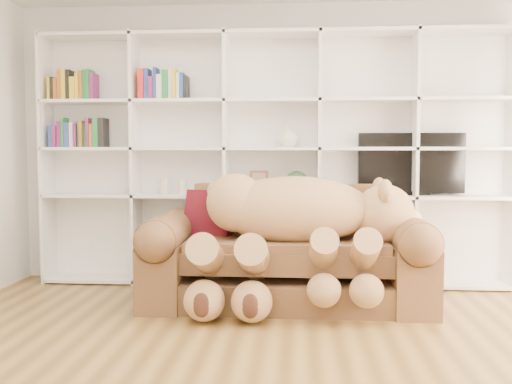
{
  "coord_description": "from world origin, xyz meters",
  "views": [
    {
      "loc": [
        0.24,
        -3.1,
        1.27
      ],
      "look_at": [
        -0.11,
        1.63,
        0.93
      ],
      "focal_mm": 40.0,
      "sensor_mm": 36.0,
      "label": 1
    }
  ],
  "objects": [
    {
      "name": "picture_frame",
      "position": [
        -0.13,
        2.3,
        0.98
      ],
      "size": [
        0.18,
        0.05,
        0.22
      ],
      "primitive_type": "cube",
      "rotation": [
        0.0,
        0.0,
        0.15
      ],
      "color": "brown",
      "rests_on": "bookshelf"
    },
    {
      "name": "tv",
      "position": [
        1.3,
        2.35,
        1.15
      ],
      "size": [
        0.99,
        0.18,
        0.58
      ],
      "color": "black",
      "rests_on": "bookshelf"
    },
    {
      "name": "green_vase",
      "position": [
        0.23,
        2.3,
        0.98
      ],
      "size": [
        0.23,
        0.23,
        0.23
      ],
      "primitive_type": "sphere",
      "color": "#2A522E",
      "rests_on": "bookshelf"
    },
    {
      "name": "wall_front",
      "position": [
        0.0,
        -2.5,
        1.35
      ],
      "size": [
        5.0,
        0.02,
        2.7
      ],
      "primitive_type": "cube",
      "color": "white",
      "rests_on": "floor"
    },
    {
      "name": "bookshelf",
      "position": [
        -0.24,
        2.36,
        1.31
      ],
      "size": [
        4.43,
        0.35,
        2.4
      ],
      "color": "white",
      "rests_on": "floor"
    },
    {
      "name": "figurine_tall",
      "position": [
        -1.04,
        2.3,
        0.95
      ],
      "size": [
        0.1,
        0.1,
        0.16
      ],
      "primitive_type": "cylinder",
      "rotation": [
        0.0,
        0.0,
        0.33
      ],
      "color": "silver",
      "rests_on": "bookshelf"
    },
    {
      "name": "snow_globe",
      "position": [
        -0.54,
        2.3,
        0.92
      ],
      "size": [
        0.1,
        0.1,
        0.1
      ],
      "primitive_type": "sphere",
      "color": "white",
      "rests_on": "bookshelf"
    },
    {
      "name": "teddy_bear",
      "position": [
        0.23,
        1.45,
        0.7
      ],
      "size": [
        1.86,
        0.99,
        1.08
      ],
      "rotation": [
        0.0,
        0.0,
        0.09
      ],
      "color": "tan",
      "rests_on": "sofa"
    },
    {
      "name": "wall_back",
      "position": [
        0.0,
        2.5,
        1.35
      ],
      "size": [
        5.0,
        0.02,
        2.7
      ],
      "primitive_type": "cube",
      "color": "white",
      "rests_on": "floor"
    },
    {
      "name": "shelf_vase",
      "position": [
        0.14,
        2.3,
        1.42
      ],
      "size": [
        0.24,
        0.24,
        0.21
      ],
      "primitive_type": "imported",
      "rotation": [
        0.0,
        0.0,
        -0.19
      ],
      "color": "silver",
      "rests_on": "bookshelf"
    },
    {
      "name": "throw_pillow",
      "position": [
        -0.53,
        1.81,
        0.71
      ],
      "size": [
        0.48,
        0.36,
        0.45
      ],
      "primitive_type": "cube",
      "rotation": [
        -0.24,
        0.0,
        -0.31
      ],
      "color": "#4F0D16",
      "rests_on": "sofa"
    },
    {
      "name": "figurine_short",
      "position": [
        -0.87,
        2.3,
        0.93
      ],
      "size": [
        0.1,
        0.1,
        0.13
      ],
      "primitive_type": "cylinder",
      "rotation": [
        0.0,
        0.0,
        -0.38
      ],
      "color": "silver",
      "rests_on": "bookshelf"
    },
    {
      "name": "sofa",
      "position": [
        0.15,
        1.65,
        0.37
      ],
      "size": [
        2.33,
        1.01,
        0.98
      ],
      "color": "brown",
      "rests_on": "floor"
    },
    {
      "name": "floor",
      "position": [
        0.0,
        0.0,
        0.0
      ],
      "size": [
        5.0,
        5.0,
        0.0
      ],
      "primitive_type": "plane",
      "color": "brown",
      "rests_on": "ground"
    }
  ]
}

